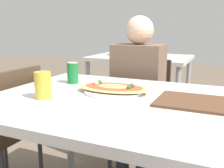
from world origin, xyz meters
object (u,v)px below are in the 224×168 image
object	(u,v)px
chair_side_left	(8,124)
pizza_main	(114,89)
person_seated	(138,84)
soda_can	(73,73)
drink_glass	(43,85)
dining_table	(114,113)
chair_far_seated	(142,107)

from	to	relation	value
chair_side_left	pizza_main	distance (m)	0.80
person_seated	pizza_main	world-z (taller)	person_seated
soda_can	drink_glass	distance (m)	0.35
pizza_main	dining_table	bearing A→B (deg)	-65.79
pizza_main	drink_glass	distance (m)	0.35
chair_side_left	soda_can	size ratio (longest dim) A/B	6.74
chair_far_seated	chair_side_left	xyz separation A→B (m)	(-0.67, -0.72, 0.00)
dining_table	person_seated	bearing A→B (deg)	99.32
chair_far_seated	chair_side_left	bearing A→B (deg)	46.87
chair_far_seated	soda_can	world-z (taller)	soda_can
person_seated	soda_can	distance (m)	0.56
person_seated	soda_can	bearing A→B (deg)	63.18
chair_far_seated	chair_side_left	distance (m)	0.98
dining_table	chair_side_left	size ratio (longest dim) A/B	1.41
drink_glass	dining_table	bearing A→B (deg)	24.73
dining_table	soda_can	distance (m)	0.44
pizza_main	person_seated	bearing A→B (deg)	96.58
drink_glass	chair_far_seated	bearing A→B (deg)	78.73
person_seated	pizza_main	xyz separation A→B (m)	(0.07, -0.59, 0.10)
soda_can	drink_glass	world-z (taller)	drink_glass
chair_side_left	soda_can	distance (m)	0.56
dining_table	chair_far_seated	world-z (taller)	chair_far_seated
dining_table	pizza_main	world-z (taller)	pizza_main
chair_side_left	drink_glass	size ratio (longest dim) A/B	6.66
chair_side_left	person_seated	size ratio (longest dim) A/B	0.72
chair_side_left	dining_table	bearing A→B (deg)	-96.25
soda_can	chair_side_left	bearing A→B (deg)	-164.21
chair_far_seated	soda_can	bearing A→B (deg)	67.67
chair_far_seated	drink_glass	xyz separation A→B (m)	(-0.19, -0.94, 0.35)
chair_side_left	person_seated	distance (m)	0.93
chair_far_seated	person_seated	world-z (taller)	person_seated
drink_glass	soda_can	bearing A→B (deg)	99.43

